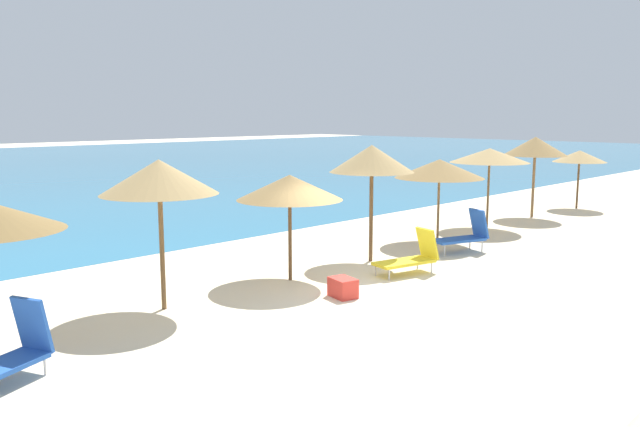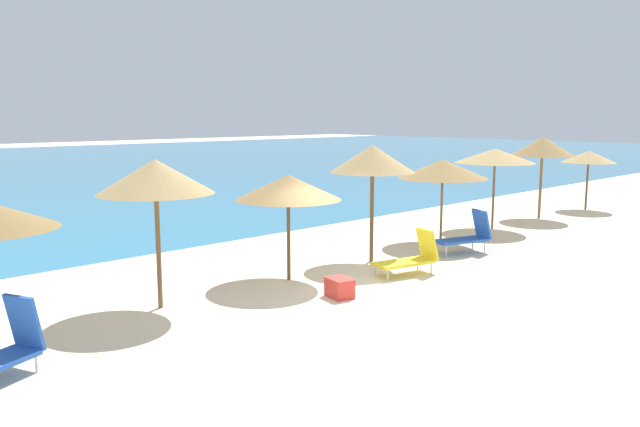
{
  "view_description": "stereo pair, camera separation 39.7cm",
  "coord_description": "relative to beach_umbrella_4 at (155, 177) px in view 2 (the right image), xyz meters",
  "views": [
    {
      "loc": [
        -9.94,
        -8.65,
        3.75
      ],
      "look_at": [
        1.08,
        2.23,
        1.34
      ],
      "focal_mm": 35.59,
      "sensor_mm": 36.0,
      "label": 1
    },
    {
      "loc": [
        -9.66,
        -8.93,
        3.75
      ],
      "look_at": [
        1.08,
        2.23,
        1.34
      ],
      "focal_mm": 35.59,
      "sensor_mm": 36.0,
      "label": 2
    }
  ],
  "objects": [
    {
      "name": "beach_umbrella_6",
      "position": [
        5.99,
        -0.22,
        0.06
      ],
      "size": [
        2.16,
        2.16,
        3.01
      ],
      "color": "brown",
      "rests_on": "ground_plane"
    },
    {
      "name": "beach_umbrella_8",
      "position": [
        12.52,
        0.18,
        -0.16
      ],
      "size": [
        2.61,
        2.61,
        2.67
      ],
      "color": "brown",
      "rests_on": "ground_plane"
    },
    {
      "name": "beach_umbrella_5",
      "position": [
        3.23,
        -0.14,
        -0.45
      ],
      "size": [
        2.41,
        2.41,
        2.43
      ],
      "color": "brown",
      "rests_on": "ground_plane"
    },
    {
      "name": "beach_umbrella_7",
      "position": [
        9.26,
        -0.06,
        -0.39
      ],
      "size": [
        2.62,
        2.62,
        2.48
      ],
      "color": "brown",
      "rests_on": "ground_plane"
    },
    {
      "name": "cooler_box",
      "position": [
        3.06,
        -1.94,
        -2.38
      ],
      "size": [
        0.54,
        0.66,
        0.41
      ],
      "primitive_type": "cube",
      "rotation": [
        0.0,
        0.0,
        1.34
      ],
      "color": "red",
      "rests_on": "ground_plane"
    },
    {
      "name": "beach_umbrella_10",
      "position": [
        19.09,
        -0.1,
        -0.48
      ],
      "size": [
        2.09,
        2.09,
        2.35
      ],
      "color": "brown",
      "rests_on": "ground_plane"
    },
    {
      "name": "lounge_chair_0",
      "position": [
        5.67,
        -1.75,
        -2.17
      ],
      "size": [
        1.69,
        0.97,
        1.06
      ],
      "rotation": [
        0.0,
        0.0,
        1.33
      ],
      "color": "yellow",
      "rests_on": "ground_plane"
    },
    {
      "name": "lounge_chair_1",
      "position": [
        -3.33,
        -1.44,
        -2.14
      ],
      "size": [
        1.43,
        1.03,
        1.14
      ],
      "rotation": [
        0.0,
        0.0,
        1.95
      ],
      "color": "blue",
      "rests_on": "ground_plane"
    },
    {
      "name": "beach_umbrella_9",
      "position": [
        15.71,
        0.16,
        0.03
      ],
      "size": [
        2.32,
        2.32,
        2.97
      ],
      "color": "brown",
      "rests_on": "ground_plane"
    },
    {
      "name": "ground_plane",
      "position": [
        3.57,
        -1.92,
        -2.59
      ],
      "size": [
        160.0,
        160.0,
        0.0
      ],
      "primitive_type": "plane",
      "color": "beige"
    },
    {
      "name": "beach_umbrella_4",
      "position": [
        0.0,
        0.0,
        0.0
      ],
      "size": [
        2.24,
        2.24,
        2.93
      ],
      "color": "brown",
      "rests_on": "ground_plane"
    },
    {
      "name": "lounge_chair_2",
      "position": [
        8.65,
        -1.35,
        -2.1
      ],
      "size": [
        1.71,
        1.1,
        1.18
      ],
      "rotation": [
        0.0,
        0.0,
        1.24
      ],
      "color": "blue",
      "rests_on": "ground_plane"
    }
  ]
}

